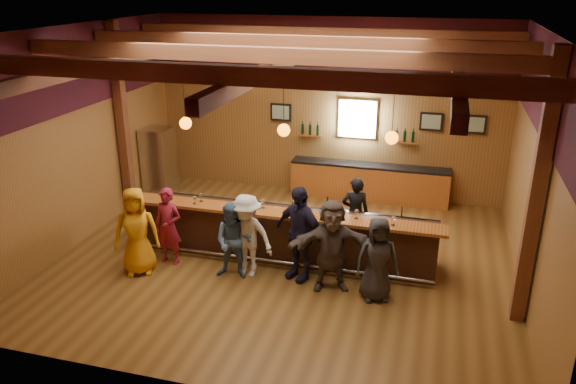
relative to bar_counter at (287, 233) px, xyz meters
name	(u,v)px	position (x,y,z in m)	size (l,w,h in m)	color
room	(284,102)	(-0.02, -0.09, 2.69)	(9.04, 9.00, 4.52)	brown
bar_counter	(287,233)	(0.00, 0.00, 0.00)	(6.30, 1.07, 1.11)	black
back_bar_cabinet	(369,182)	(1.18, 3.57, -0.05)	(4.00, 0.52, 0.95)	#914A1A
window	(357,119)	(0.78, 3.80, 1.53)	(0.95, 0.09, 0.95)	silver
framed_pictures	(392,119)	(1.65, 3.79, 1.58)	(5.35, 0.05, 0.45)	black
wine_shelves	(356,136)	(0.78, 3.73, 1.10)	(3.00, 0.18, 0.30)	#914A1A
pendant_lights	(284,130)	(-0.02, -0.15, 2.19)	(4.24, 0.24, 1.37)	black
stainless_fridge	(159,162)	(-4.12, 2.45, 0.38)	(0.70, 0.70, 1.80)	silver
customer_orange	(137,231)	(-2.57, -1.41, 0.35)	(0.85, 0.55, 1.73)	orange
customer_redvest	(168,226)	(-2.18, -0.88, 0.26)	(0.57, 0.38, 1.57)	maroon
customer_denim	(234,241)	(-0.73, -1.09, 0.23)	(0.73, 0.57, 1.50)	#496892
customer_white	(247,236)	(-0.52, -0.94, 0.30)	(1.06, 0.61, 1.64)	silver
customer_navy	(299,233)	(0.46, -0.80, 0.41)	(1.09, 0.45, 1.86)	#1D1A35
customer_brown	(332,245)	(1.12, -1.01, 0.35)	(1.61, 0.51, 1.74)	#524642
customer_dark	(377,259)	(1.96, -1.15, 0.25)	(0.76, 0.49, 1.55)	#29282B
bartender	(355,213)	(1.26, 0.79, 0.26)	(0.57, 0.37, 1.56)	black
ice_bucket	(297,206)	(0.28, -0.22, 0.71)	(0.22, 0.22, 0.24)	olive
bottle_a	(305,205)	(0.42, -0.19, 0.72)	(0.07, 0.07, 0.34)	black
bottle_b	(327,208)	(0.87, -0.25, 0.74)	(0.08, 0.08, 0.39)	black
glass_a	(164,195)	(-2.48, -0.38, 0.71)	(0.07, 0.07, 0.16)	silver
glass_b	(194,198)	(-1.82, -0.38, 0.71)	(0.07, 0.07, 0.17)	silver
glass_c	(201,195)	(-1.74, -0.23, 0.72)	(0.08, 0.08, 0.19)	silver
glass_d	(239,201)	(-0.89, -0.32, 0.73)	(0.09, 0.09, 0.20)	silver
glass_e	(263,202)	(-0.42, -0.24, 0.72)	(0.08, 0.08, 0.18)	silver
glass_f	(335,211)	(1.03, -0.30, 0.72)	(0.08, 0.08, 0.18)	silver
glass_g	(357,212)	(1.43, -0.25, 0.72)	(0.08, 0.08, 0.19)	silver
glass_h	(394,219)	(2.14, -0.38, 0.72)	(0.08, 0.08, 0.19)	silver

